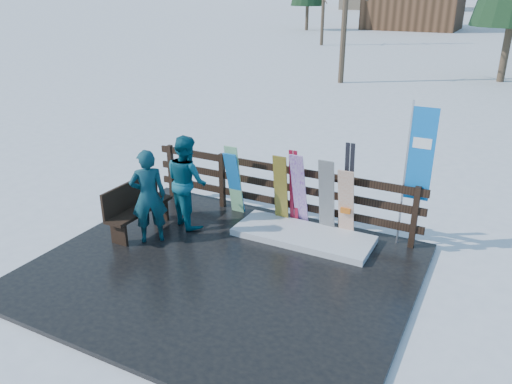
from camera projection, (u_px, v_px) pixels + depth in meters
The scene contains 16 objects.
ground at pixel (222, 273), 8.22m from camera, with size 700.00×700.00×0.00m, color white.
deck at pixel (222, 271), 8.20m from camera, with size 6.00×5.00×0.08m, color black.
fence at pixel (279, 187), 9.75m from camera, with size 5.60×0.10×1.15m.
snow_patch at pixel (303, 236), 9.15m from camera, with size 2.53×1.00×0.12m, color white.
bench at pixel (136, 205), 9.31m from camera, with size 0.41×1.50×0.97m.
snowboard_0 at pixel (234, 183), 9.94m from camera, with size 0.28×0.03×1.37m, color blue.
snowboard_1 at pixel (234, 180), 9.91m from camera, with size 0.28×0.03×1.48m, color white.
snowboard_2 at pixel (281, 190), 9.49m from camera, with size 0.27×0.03×1.42m, color gold.
snowboard_3 at pixel (299, 191), 9.31m from camera, with size 0.26×0.03×1.58m, color white.
snowboard_4 at pixel (327, 197), 9.08m from camera, with size 0.29×0.03×1.50m, color black.
snowboard_5 at pixel (346, 204), 8.95m from camera, with size 0.28×0.03×1.39m, color white.
ski_pair_a at pixel (294, 188), 9.42m from camera, with size 0.16×0.20×1.54m.
ski_pair_b at pixel (348, 191), 8.91m from camera, with size 0.17×0.19×1.82m.
rental_flag at pixel (417, 160), 8.36m from camera, with size 0.45×0.04×2.60m.
person_front at pixel (148, 196), 8.80m from camera, with size 0.63×0.41×1.73m, color #125455.
person_back at pixel (187, 181), 9.43m from camera, with size 0.86×0.67×1.78m, color #10566C.
Camera 1 is at (3.77, -6.04, 4.35)m, focal length 35.00 mm.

